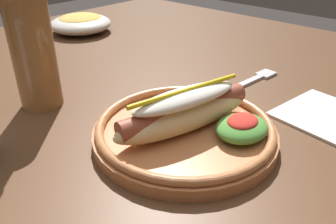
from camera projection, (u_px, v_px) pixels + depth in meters
The scene contains 6 objects.
dining_table at pixel (90, 145), 0.60m from camera, with size 1.38×1.10×0.74m.
hot_dog_plate at pixel (188, 125), 0.45m from camera, with size 0.24×0.24×0.08m.
fork at pixel (256, 78), 0.64m from camera, with size 0.12×0.03×0.00m.
glass_bottle at pixel (32, 45), 0.51m from camera, with size 0.06×0.06×0.26m.
side_bowl at pixel (81, 23), 0.90m from camera, with size 0.16×0.16×0.05m.
napkin at pixel (325, 115), 0.52m from camera, with size 0.13×0.12×0.00m, color white.
Camera 1 is at (-0.27, -0.43, 1.00)m, focal length 36.94 mm.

